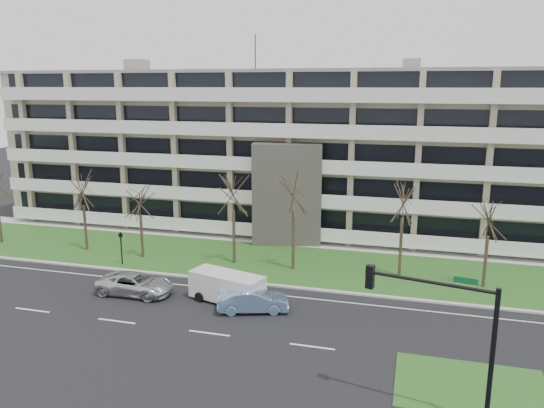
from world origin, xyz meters
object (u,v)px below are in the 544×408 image
(traffic_signal, at_px, (447,327))
(blue_sedan, at_px, (253,300))
(white_van, at_px, (228,285))
(silver_pickup, at_px, (135,284))
(pedestrian_signal, at_px, (121,244))

(traffic_signal, bearing_deg, blue_sedan, 155.59)
(white_van, distance_m, traffic_signal, 16.20)
(silver_pickup, height_order, pedestrian_signal, pedestrian_signal)
(traffic_signal, bearing_deg, silver_pickup, 168.13)
(pedestrian_signal, bearing_deg, white_van, -13.66)
(silver_pickup, bearing_deg, traffic_signal, -114.12)
(silver_pickup, height_order, traffic_signal, traffic_signal)
(traffic_signal, bearing_deg, white_van, 157.15)
(traffic_signal, distance_m, pedestrian_signal, 27.55)
(white_van, height_order, pedestrian_signal, pedestrian_signal)
(silver_pickup, xyz_separation_m, blue_sedan, (8.55, -0.57, 0.00))
(traffic_signal, bearing_deg, pedestrian_signal, 161.85)
(blue_sedan, height_order, pedestrian_signal, pedestrian_signal)
(blue_sedan, xyz_separation_m, pedestrian_signal, (-12.65, 5.71, 0.98))
(white_van, xyz_separation_m, traffic_signal, (13.02, -9.17, 2.99))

